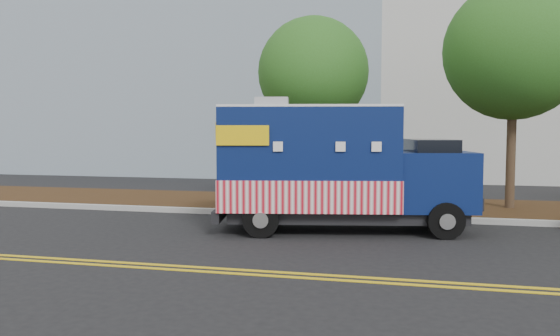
# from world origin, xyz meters

# --- Properties ---
(ground) EXTENTS (120.00, 120.00, 0.00)m
(ground) POSITION_xyz_m (0.00, 0.00, 0.00)
(ground) COLOR black
(ground) RESTS_ON ground
(curb) EXTENTS (120.00, 0.18, 0.15)m
(curb) POSITION_xyz_m (0.00, 1.40, 0.07)
(curb) COLOR #9E9E99
(curb) RESTS_ON ground
(mulch_strip) EXTENTS (120.00, 4.00, 0.15)m
(mulch_strip) POSITION_xyz_m (0.00, 3.50, 0.07)
(mulch_strip) COLOR #321C0D
(mulch_strip) RESTS_ON ground
(centerline_near) EXTENTS (120.00, 0.10, 0.01)m
(centerline_near) POSITION_xyz_m (0.00, -4.45, 0.01)
(centerline_near) COLOR gold
(centerline_near) RESTS_ON ground
(centerline_far) EXTENTS (120.00, 0.10, 0.01)m
(centerline_far) POSITION_xyz_m (0.00, -4.70, 0.01)
(centerline_far) COLOR gold
(centerline_far) RESTS_ON ground
(tree_b) EXTENTS (3.43, 3.43, 5.91)m
(tree_b) POSITION_xyz_m (0.34, 3.63, 4.18)
(tree_b) COLOR #38281C
(tree_b) RESTS_ON ground
(tree_c) EXTENTS (3.95, 3.95, 6.63)m
(tree_c) POSITION_xyz_m (6.14, 3.58, 4.65)
(tree_c) COLOR #38281C
(tree_c) RESTS_ON ground
(sign_post) EXTENTS (0.06, 0.06, 2.40)m
(sign_post) POSITION_xyz_m (-0.84, 1.58, 1.20)
(sign_post) COLOR #473828
(sign_post) RESTS_ON ground
(food_truck) EXTENTS (6.31, 3.28, 3.17)m
(food_truck) POSITION_xyz_m (1.45, -0.32, 1.44)
(food_truck) COLOR black
(food_truck) RESTS_ON ground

